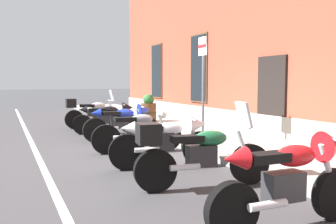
{
  "coord_description": "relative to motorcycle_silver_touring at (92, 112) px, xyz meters",
  "views": [
    {
      "loc": [
        7.86,
        -3.83,
        1.62
      ],
      "look_at": [
        0.22,
        -0.39,
        0.92
      ],
      "focal_mm": 39.18,
      "sensor_mm": 36.0,
      "label": 1
    }
  ],
  "objects": [
    {
      "name": "ground_plane",
      "position": [
        4.77,
        1.05,
        -0.55
      ],
      "size": [
        140.0,
        140.0,
        0.0
      ],
      "primitive_type": "plane",
      "color": "#38383A"
    },
    {
      "name": "motorcycle_white_sport",
      "position": [
        6.47,
        -0.01,
        -0.0
      ],
      "size": [
        0.66,
        2.06,
        0.99
      ],
      "color": "black",
      "rests_on": "ground_plane"
    },
    {
      "name": "parking_sign",
      "position": [
        4.81,
        1.67,
        1.25
      ],
      "size": [
        0.36,
        0.07,
        2.56
      ],
      "color": "#4C4C51",
      "rests_on": "sidewalk"
    },
    {
      "name": "motorcycle_blue_sport",
      "position": [
        3.08,
        0.19,
        -0.0
      ],
      "size": [
        0.62,
        2.09,
        1.0
      ],
      "color": "black",
      "rests_on": "ground_plane"
    },
    {
      "name": "motorcycle_green_touring",
      "position": [
        7.87,
        -0.16,
        -0.0
      ],
      "size": [
        0.71,
        2.17,
        1.31
      ],
      "color": "black",
      "rests_on": "ground_plane"
    },
    {
      "name": "motorcycle_black_sport",
      "position": [
        1.61,
        0.17,
        -0.01
      ],
      "size": [
        0.67,
        2.02,
        0.98
      ],
      "color": "black",
      "rests_on": "ground_plane"
    },
    {
      "name": "lane_stripe",
      "position": [
        4.77,
        -2.15,
        -0.55
      ],
      "size": [
        30.37,
        0.12,
        0.01
      ],
      "primitive_type": "cube",
      "color": "silver",
      "rests_on": "ground_plane"
    },
    {
      "name": "sidewalk",
      "position": [
        4.77,
        2.45,
        -0.47
      ],
      "size": [
        30.37,
        2.8,
        0.15
      ],
      "primitive_type": "cube",
      "color": "gray",
      "rests_on": "ground_plane"
    },
    {
      "name": "motorcycle_grey_naked",
      "position": [
        4.8,
        -0.0,
        -0.07
      ],
      "size": [
        0.62,
        2.09,
        0.94
      ],
      "color": "black",
      "rests_on": "ground_plane"
    },
    {
      "name": "barrel_planter",
      "position": [
        0.14,
        2.05,
        0.04
      ],
      "size": [
        0.59,
        0.59,
        1.0
      ],
      "color": "brown",
      "rests_on": "sidewalk"
    },
    {
      "name": "motorcycle_red_sport",
      "position": [
        9.61,
        0.09,
        0.03
      ],
      "size": [
        0.62,
        2.01,
        1.06
      ],
      "color": "black",
      "rests_on": "ground_plane"
    },
    {
      "name": "motorcycle_silver_touring",
      "position": [
        0.0,
        0.0,
        0.0
      ],
      "size": [
        0.62,
        2.08,
        1.32
      ],
      "color": "black",
      "rests_on": "ground_plane"
    }
  ]
}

